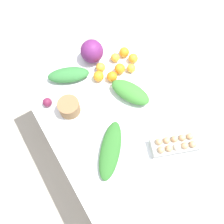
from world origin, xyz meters
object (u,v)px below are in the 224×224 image
object	(u,v)px
orange_6	(112,77)
orange_7	(101,67)
cabbage_purple	(92,51)
egg_carton	(175,144)
orange_3	(131,68)
paper_bag	(69,107)
greens_bunch_chard	(69,75)
orange_0	(120,69)
orange_5	(133,58)
greens_bunch_scallion	(110,150)
orange_4	(124,52)
orange_1	(99,76)
beet_root	(47,102)
greens_bunch_dandelion	(130,92)
orange_2	(115,58)

from	to	relation	value
orange_6	orange_7	bearing A→B (deg)	12.96
cabbage_purple	orange_7	distance (m)	0.14
egg_carton	orange_3	xyz separation A→B (m)	(0.64, -0.11, -0.01)
paper_bag	greens_bunch_chard	bearing A→B (deg)	-26.47
orange_0	orange_5	size ratio (longest dim) A/B	1.09
cabbage_purple	greens_bunch_scallion	size ratio (longest dim) A/B	0.45
orange_6	orange_3	bearing A→B (deg)	-93.58
paper_bag	orange_4	xyz separation A→B (m)	(0.20, -0.59, -0.01)
orange_1	greens_bunch_scallion	bearing A→B (deg)	156.74
orange_0	orange_4	xyz separation A→B (m)	(0.11, -0.12, -0.00)
cabbage_purple	orange_6	distance (m)	0.25
egg_carton	greens_bunch_chard	distance (m)	0.89
egg_carton	orange_7	world-z (taller)	egg_carton
greens_bunch_scallion	beet_root	world-z (taller)	beet_root
orange_0	orange_3	xyz separation A→B (m)	(-0.04, -0.08, -0.01)
cabbage_purple	orange_0	size ratio (longest dim) A/B	2.17
cabbage_purple	orange_0	distance (m)	0.25
orange_5	orange_3	bearing A→B (deg)	136.01
greens_bunch_dandelion	orange_4	distance (m)	0.37
greens_bunch_scallion	egg_carton	bearing A→B (deg)	-118.09
paper_bag	orange_0	size ratio (longest dim) A/B	1.82
orange_2	orange_4	size ratio (longest dim) A/B	0.87
greens_bunch_dandelion	orange_3	xyz separation A→B (m)	(0.18, -0.13, -0.02)
greens_bunch_chard	orange_7	world-z (taller)	greens_bunch_chard
orange_4	orange_6	xyz separation A→B (m)	(-0.14, 0.20, -0.00)
orange_1	orange_5	size ratio (longest dim) A/B	1.07
paper_bag	cabbage_purple	bearing A→B (deg)	-49.74
egg_carton	orange_5	bearing A→B (deg)	98.80
greens_bunch_chard	greens_bunch_dandelion	bearing A→B (deg)	-140.98
cabbage_purple	egg_carton	size ratio (longest dim) A/B	0.54
beet_root	orange_3	distance (m)	0.67
egg_carton	orange_2	bearing A→B (deg)	108.18
paper_bag	orange_7	bearing A→B (deg)	-63.56
orange_1	orange_3	world-z (taller)	orange_1
cabbage_purple	orange_5	size ratio (longest dim) A/B	2.37
cabbage_purple	paper_bag	bearing A→B (deg)	130.26
greens_bunch_chard	orange_6	distance (m)	0.32
greens_bunch_chard	orange_0	world-z (taller)	greens_bunch_chard
orange_0	orange_1	size ratio (longest dim) A/B	1.02
orange_6	beet_root	bearing A→B (deg)	82.53
orange_0	orange_5	bearing A→B (deg)	-78.73
orange_2	orange_7	distance (m)	0.15
orange_7	orange_5	bearing A→B (deg)	-103.61
egg_carton	orange_3	bearing A→B (deg)	102.92
egg_carton	greens_bunch_chard	size ratio (longest dim) A/B	1.05
cabbage_purple	orange_5	distance (m)	0.32
orange_5	greens_bunch_scallion	bearing A→B (deg)	134.00
beet_root	orange_3	world-z (taller)	same
greens_bunch_chard	orange_1	size ratio (longest dim) A/B	3.86
cabbage_purple	orange_5	bearing A→B (deg)	-126.97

